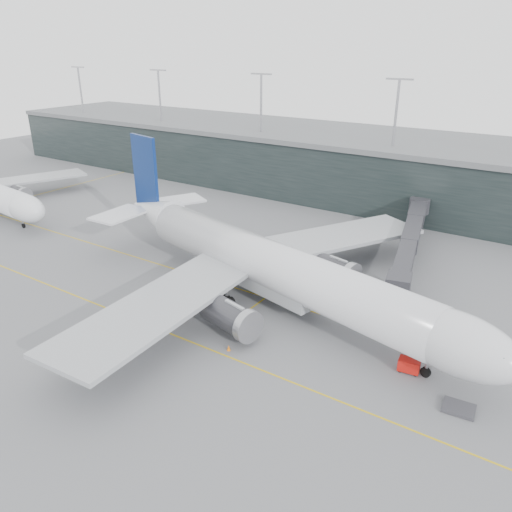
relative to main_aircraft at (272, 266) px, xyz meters
The scene contains 17 objects.
ground 9.82m from the main_aircraft, 144.12° to the left, with size 320.00×320.00×0.00m, color #5E5E63.
taxiline_a 8.68m from the main_aircraft, behind, with size 160.00×0.25×0.02m, color gold.
taxiline_b 17.64m from the main_aircraft, 112.61° to the right, with size 160.00×0.25×0.02m, color gold.
taxiline_lead_main 25.35m from the main_aircraft, 93.25° to the left, with size 0.25×60.00×0.02m, color gold.
taxiline_lead_adj 85.24m from the main_aircraft, 163.17° to the left, with size 0.25×60.00×0.02m, color gold.
terminal 62.98m from the main_aircraft, 95.84° to the left, with size 240.00×36.00×29.00m.
main_aircraft is the anchor object (origin of this frame).
jet_bridge 31.80m from the main_aircraft, 65.25° to the left, with size 12.88×43.65×6.69m.
gse_cart 24.19m from the main_aircraft, 14.37° to the right, with size 2.65×1.87×1.69m.
baggage_dolly 31.61m from the main_aircraft, 17.88° to the right, with size 3.35×2.68×0.33m, color #39383E.
uld_a 20.29m from the main_aircraft, 128.26° to the left, with size 2.41×2.03×2.01m.
uld_b 19.75m from the main_aircraft, 117.45° to the left, with size 2.11×1.83×1.69m.
uld_c 16.46m from the main_aircraft, 113.78° to the left, with size 2.09×1.70×1.85m.
cone_nose 27.01m from the main_aircraft, ahead, with size 0.41×0.41×0.65m, color red.
cone_wing_stbd 15.40m from the main_aircraft, 80.38° to the right, with size 0.48×0.48×0.76m, color orange.
cone_wing_port 15.50m from the main_aircraft, 85.19° to the left, with size 0.39×0.39×0.62m, color orange.
cone_tail 18.26m from the main_aircraft, 164.28° to the right, with size 0.47×0.47×0.75m, color orange.
Camera 1 is at (41.58, -61.70, 36.14)m, focal length 35.00 mm.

